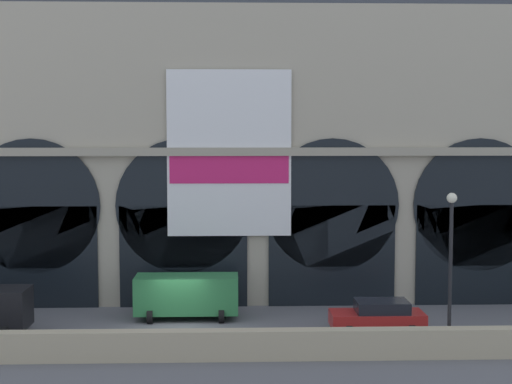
# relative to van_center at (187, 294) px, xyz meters

# --- Properties ---
(ground_plane) EXTENTS (200.00, 200.00, 0.00)m
(ground_plane) POSITION_rel_van_center_xyz_m (-0.31, -2.30, -1.25)
(ground_plane) COLOR slate
(quay_parapet_wall) EXTENTS (90.00, 0.70, 1.26)m
(quay_parapet_wall) POSITION_rel_van_center_xyz_m (-0.31, -6.97, -0.62)
(quay_parapet_wall) COLOR #BCAD8C
(quay_parapet_wall) RESTS_ON ground
(station_building) EXTENTS (49.82, 5.07, 19.74)m
(station_building) POSITION_rel_van_center_xyz_m (-0.27, 5.02, 8.33)
(station_building) COLOR #B2A891
(station_building) RESTS_ON ground
(van_center) EXTENTS (5.20, 2.48, 2.20)m
(van_center) POSITION_rel_van_center_xyz_m (0.00, 0.00, 0.00)
(van_center) COLOR #2D7A42
(van_center) RESTS_ON ground
(car_mideast) EXTENTS (4.40, 2.22, 1.55)m
(car_mideast) POSITION_rel_van_center_xyz_m (9.19, -3.01, -0.44)
(car_mideast) COLOR red
(car_mideast) RESTS_ON ground
(street_lamp_quayside) EXTENTS (0.44, 0.44, 6.90)m
(street_lamp_quayside) POSITION_rel_van_center_xyz_m (11.64, -6.17, 3.17)
(street_lamp_quayside) COLOR black
(street_lamp_quayside) RESTS_ON ground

